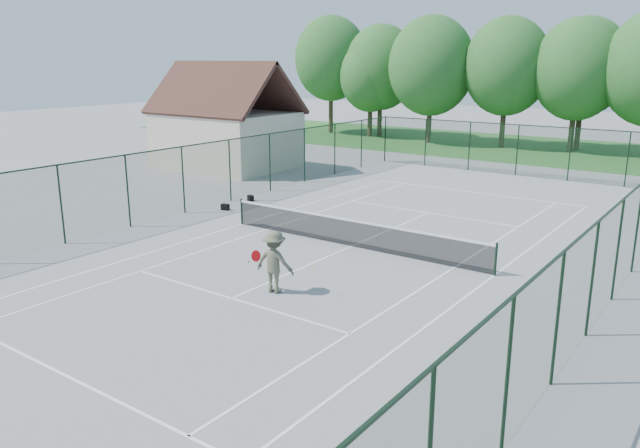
% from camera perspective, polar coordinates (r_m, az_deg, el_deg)
% --- Properties ---
extents(ground, '(140.00, 140.00, 0.00)m').
position_cam_1_polar(ground, '(23.22, 2.89, -2.07)').
color(ground, gray).
rests_on(ground, ground).
extents(grass_far, '(80.00, 16.00, 0.01)m').
position_cam_1_polar(grass_far, '(50.59, 21.84, 6.16)').
color(grass_far, '#306C2B').
rests_on(grass_far, ground).
extents(court_lines, '(11.05, 23.85, 0.01)m').
position_cam_1_polar(court_lines, '(23.22, 2.89, -2.06)').
color(court_lines, white).
rests_on(court_lines, ground).
extents(tennis_net, '(11.08, 0.08, 1.10)m').
position_cam_1_polar(tennis_net, '(23.06, 2.91, -0.70)').
color(tennis_net, black).
rests_on(tennis_net, ground).
extents(fence_enclosure, '(18.05, 36.05, 3.02)m').
position_cam_1_polar(fence_enclosure, '(22.82, 2.94, 1.68)').
color(fence_enclosure, '#183C1F').
rests_on(fence_enclosure, ground).
extents(utility_building, '(8.60, 6.27, 6.63)m').
position_cam_1_polar(utility_building, '(40.26, -8.63, 9.54)').
color(utility_building, beige).
rests_on(utility_building, ground).
extents(tree_line_far, '(39.40, 6.40, 9.70)m').
position_cam_1_polar(tree_line_far, '(50.14, 22.51, 12.92)').
color(tree_line_far, '#3E3121').
rests_on(tree_line_far, ground).
extents(sports_bag_a, '(0.40, 0.32, 0.28)m').
position_cam_1_polar(sports_bag_a, '(30.78, -6.37, 2.37)').
color(sports_bag_a, black).
rests_on(sports_bag_a, ground).
extents(sports_bag_b, '(0.40, 0.28, 0.28)m').
position_cam_1_polar(sports_bag_b, '(29.06, -8.67, 1.55)').
color(sports_bag_b, black).
rests_on(sports_bag_b, ground).
extents(tennis_player, '(2.07, 0.95, 1.90)m').
position_cam_1_polar(tennis_player, '(18.52, -4.18, -3.47)').
color(tennis_player, '#575B42').
rests_on(tennis_player, ground).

